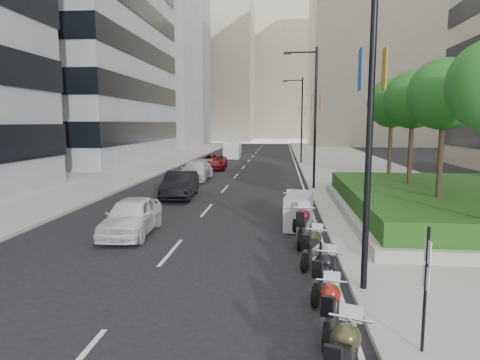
# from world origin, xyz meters

# --- Properties ---
(ground) EXTENTS (160.00, 160.00, 0.00)m
(ground) POSITION_xyz_m (0.00, 0.00, 0.00)
(ground) COLOR black
(ground) RESTS_ON ground
(sidewalk_right) EXTENTS (10.00, 100.00, 0.15)m
(sidewalk_right) POSITION_xyz_m (9.00, 30.00, 0.07)
(sidewalk_right) COLOR #9E9B93
(sidewalk_right) RESTS_ON ground
(sidewalk_left) EXTENTS (8.00, 100.00, 0.15)m
(sidewalk_left) POSITION_xyz_m (-12.00, 30.00, 0.07)
(sidewalk_left) COLOR #9E9B93
(sidewalk_left) RESTS_ON ground
(lane_edge) EXTENTS (0.12, 100.00, 0.01)m
(lane_edge) POSITION_xyz_m (3.70, 30.00, 0.01)
(lane_edge) COLOR silver
(lane_edge) RESTS_ON ground
(lane_centre) EXTENTS (0.12, 100.00, 0.01)m
(lane_centre) POSITION_xyz_m (-1.50, 30.00, 0.01)
(lane_centre) COLOR silver
(lane_centre) RESTS_ON ground
(building_grey_far) EXTENTS (22.00, 26.00, 30.00)m
(building_grey_far) POSITION_xyz_m (-24.00, 70.00, 15.00)
(building_grey_far) COLOR gray
(building_grey_far) RESTS_ON ground
(building_cream_right) EXTENTS (28.00, 24.00, 36.00)m
(building_cream_right) POSITION_xyz_m (22.00, 80.00, 18.00)
(building_cream_right) COLOR #B7AD93
(building_cream_right) RESTS_ON ground
(building_cream_left) EXTENTS (26.00, 24.00, 34.00)m
(building_cream_left) POSITION_xyz_m (-18.00, 100.00, 17.00)
(building_cream_left) COLOR #B7AD93
(building_cream_left) RESTS_ON ground
(building_cream_centre) EXTENTS (30.00, 24.00, 38.00)m
(building_cream_centre) POSITION_xyz_m (2.00, 120.00, 19.00)
(building_cream_centre) COLOR #B7AD93
(building_cream_centre) RESTS_ON ground
(planter) EXTENTS (10.00, 14.00, 0.40)m
(planter) POSITION_xyz_m (10.00, 10.00, 0.35)
(planter) COLOR #9E9B93
(planter) RESTS_ON sidewalk_right
(hedge) EXTENTS (9.40, 13.40, 0.80)m
(hedge) POSITION_xyz_m (10.00, 10.00, 0.95)
(hedge) COLOR #123E11
(hedge) RESTS_ON planter
(tree_1) EXTENTS (2.80, 2.80, 6.30)m
(tree_1) POSITION_xyz_m (8.50, 8.00, 5.42)
(tree_1) COLOR #332319
(tree_1) RESTS_ON planter
(tree_2) EXTENTS (2.80, 2.80, 6.30)m
(tree_2) POSITION_xyz_m (8.50, 12.00, 5.42)
(tree_2) COLOR #332319
(tree_2) RESTS_ON planter
(tree_3) EXTENTS (2.80, 2.80, 6.30)m
(tree_3) POSITION_xyz_m (8.50, 16.00, 5.42)
(tree_3) COLOR #332319
(tree_3) RESTS_ON planter
(lamp_post_0) EXTENTS (2.34, 0.45, 9.00)m
(lamp_post_0) POSITION_xyz_m (4.14, 1.00, 5.07)
(lamp_post_0) COLOR black
(lamp_post_0) RESTS_ON ground
(lamp_post_1) EXTENTS (2.34, 0.45, 9.00)m
(lamp_post_1) POSITION_xyz_m (4.14, 18.00, 5.07)
(lamp_post_1) COLOR black
(lamp_post_1) RESTS_ON ground
(lamp_post_2) EXTENTS (2.34, 0.45, 9.00)m
(lamp_post_2) POSITION_xyz_m (4.14, 36.00, 5.07)
(lamp_post_2) COLOR black
(lamp_post_2) RESTS_ON ground
(parking_sign) EXTENTS (0.06, 0.32, 2.50)m
(parking_sign) POSITION_xyz_m (4.80, -2.00, 1.46)
(parking_sign) COLOR black
(parking_sign) RESTS_ON ground
(motorcycle_0) EXTENTS (0.97, 2.09, 1.09)m
(motorcycle_0) POSITION_xyz_m (3.19, -3.19, 0.58)
(motorcycle_0) COLOR black
(motorcycle_0) RESTS_ON ground
(motorcycle_1) EXTENTS (0.66, 1.95, 0.98)m
(motorcycle_1) POSITION_xyz_m (3.20, -1.16, 0.52)
(motorcycle_1) COLOR black
(motorcycle_1) RESTS_ON ground
(motorcycle_2) EXTENTS (0.89, 1.96, 1.02)m
(motorcycle_2) POSITION_xyz_m (3.28, 0.82, 0.54)
(motorcycle_2) COLOR black
(motorcycle_2) RESTS_ON ground
(motorcycle_3) EXTENTS (0.90, 1.93, 1.01)m
(motorcycle_3) POSITION_xyz_m (3.16, 3.20, 0.54)
(motorcycle_3) COLOR black
(motorcycle_3) RESTS_ON ground
(motorcycle_4) EXTENTS (0.82, 2.45, 1.22)m
(motorcycle_4) POSITION_xyz_m (2.96, 5.53, 0.65)
(motorcycle_4) COLOR black
(motorcycle_4) RESTS_ON ground
(motorcycle_5) EXTENTS (1.32, 2.47, 1.43)m
(motorcycle_5) POSITION_xyz_m (2.93, 7.83, 0.71)
(motorcycle_5) COLOR black
(motorcycle_5) RESTS_ON ground
(motorcycle_6) EXTENTS (0.68, 2.05, 1.02)m
(motorcycle_6) POSITION_xyz_m (2.59, 10.06, 0.54)
(motorcycle_6) COLOR black
(motorcycle_6) RESTS_ON ground
(car_a) EXTENTS (1.90, 4.32, 1.45)m
(car_a) POSITION_xyz_m (-3.61, 6.13, 0.72)
(car_a) COLOR white
(car_a) RESTS_ON ground
(car_b) EXTENTS (1.87, 4.72, 1.53)m
(car_b) POSITION_xyz_m (-3.66, 14.41, 0.76)
(car_b) COLOR black
(car_b) RESTS_ON ground
(car_c) EXTENTS (2.11, 5.06, 1.46)m
(car_c) POSITION_xyz_m (-4.24, 22.00, 0.73)
(car_c) COLOR silver
(car_c) RESTS_ON ground
(car_d) EXTENTS (2.66, 5.17, 1.39)m
(car_d) POSITION_xyz_m (-4.12, 29.92, 0.70)
(car_d) COLOR maroon
(car_d) RESTS_ON ground
(delivery_van) EXTENTS (1.94, 4.88, 2.03)m
(delivery_van) POSITION_xyz_m (-3.83, 42.98, 0.95)
(delivery_van) COLOR silver
(delivery_van) RESTS_ON ground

